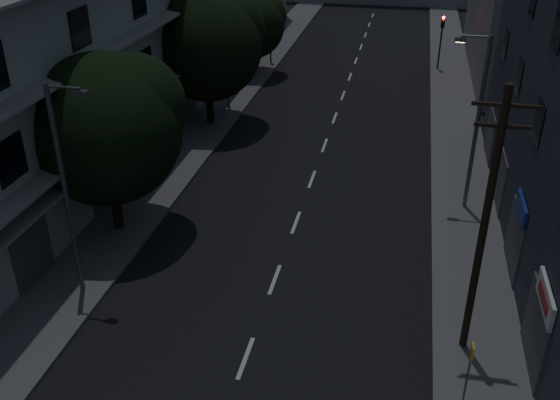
% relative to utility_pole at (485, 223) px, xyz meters
% --- Properties ---
extents(ground, '(160.00, 160.00, 0.00)m').
position_rel_utility_pole_xyz_m(ground, '(-6.98, 16.54, -4.87)').
color(ground, black).
rests_on(ground, ground).
extents(sidewalk_left, '(3.00, 90.00, 0.15)m').
position_rel_utility_pole_xyz_m(sidewalk_left, '(-14.48, 16.54, -4.79)').
color(sidewalk_left, '#565659').
rests_on(sidewalk_left, ground).
extents(sidewalk_right, '(3.00, 90.00, 0.15)m').
position_rel_utility_pole_xyz_m(sidewalk_right, '(0.52, 16.54, -4.79)').
color(sidewalk_right, '#565659').
rests_on(sidewalk_right, ground).
extents(lane_markings, '(0.15, 60.50, 0.01)m').
position_rel_utility_pole_xyz_m(lane_markings, '(-6.98, 22.79, -4.86)').
color(lane_markings, beige).
rests_on(lane_markings, ground).
extents(building_left, '(7.00, 36.00, 14.00)m').
position_rel_utility_pole_xyz_m(building_left, '(-18.96, 9.54, 2.13)').
color(building_left, '#A4A49F').
rests_on(building_left, ground).
extents(tree_near, '(6.29, 6.29, 7.76)m').
position_rel_utility_pole_xyz_m(tree_near, '(-14.47, 4.87, 0.14)').
color(tree_near, black).
rests_on(tree_near, sidewalk_left).
extents(tree_mid, '(6.60, 6.60, 8.12)m').
position_rel_utility_pole_xyz_m(tree_mid, '(-14.31, 17.87, 0.35)').
color(tree_mid, black).
rests_on(tree_mid, sidewalk_left).
extents(tree_far, '(4.94, 4.94, 6.11)m').
position_rel_utility_pole_xyz_m(tree_far, '(-14.34, 28.58, -0.89)').
color(tree_far, black).
rests_on(tree_far, sidewalk_left).
extents(traffic_signal_far_right, '(0.28, 0.37, 4.10)m').
position_rel_utility_pole_xyz_m(traffic_signal_far_right, '(-0.45, 32.47, -1.77)').
color(traffic_signal_far_right, black).
rests_on(traffic_signal_far_right, sidewalk_right).
extents(traffic_signal_far_left, '(0.28, 0.37, 4.10)m').
position_rel_utility_pole_xyz_m(traffic_signal_far_left, '(-13.68, 31.70, -1.77)').
color(traffic_signal_far_left, black).
rests_on(traffic_signal_far_left, sidewalk_left).
extents(street_lamp_left_near, '(1.51, 0.25, 8.00)m').
position_rel_utility_pole_xyz_m(street_lamp_left_near, '(-13.83, 0.33, -0.27)').
color(street_lamp_left_near, '#53565A').
rests_on(street_lamp_left_near, sidewalk_left).
extents(street_lamp_right, '(1.51, 0.25, 8.00)m').
position_rel_utility_pole_xyz_m(street_lamp_right, '(0.40, 9.93, -0.27)').
color(street_lamp_right, slate).
rests_on(street_lamp_right, sidewalk_right).
extents(street_lamp_left_far, '(1.51, 0.25, 8.00)m').
position_rel_utility_pole_xyz_m(street_lamp_left_far, '(-13.96, 20.79, -0.27)').
color(street_lamp_left_far, '#525359').
rests_on(street_lamp_left_far, sidewalk_left).
extents(utility_pole, '(1.80, 0.24, 9.00)m').
position_rel_utility_pole_xyz_m(utility_pole, '(0.00, 0.00, 0.00)').
color(utility_pole, black).
rests_on(utility_pole, sidewalk_right).
extents(bus_stop_sign, '(0.06, 0.35, 2.52)m').
position_rel_utility_pole_xyz_m(bus_stop_sign, '(-0.19, -3.00, -2.98)').
color(bus_stop_sign, '#595B60').
rests_on(bus_stop_sign, sidewalk_right).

